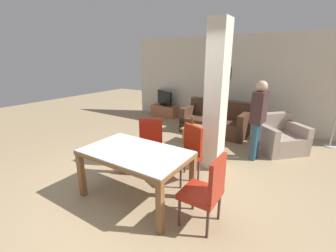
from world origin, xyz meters
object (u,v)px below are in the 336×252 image
Objects in this scene: tv_screen at (164,98)px; sofa at (215,122)px; dining_chair_far_right at (187,151)px; dining_chair_head_right at (207,189)px; standing_person at (258,116)px; tv_stand at (164,111)px; dining_chair_far_left at (150,143)px; armchair at (278,138)px; bottle at (192,123)px; coffee_table at (195,135)px; dining_table at (136,161)px.

sofa is at bearing -174.87° from tv_screen.
dining_chair_far_right and dining_chair_head_right have the same top height.
dining_chair_head_right is at bearing 153.43° from dining_chair_far_right.
standing_person is (0.81, 1.50, 0.42)m from dining_chair_far_right.
sofa is 2.36m from tv_stand.
standing_person reaches higher than tv_stand.
dining_chair_far_left is at bearing 27.06° from dining_chair_far_right.
armchair reaches higher than tv_stand.
standing_person is (3.56, -1.93, 0.74)m from tv_stand.
standing_person reaches higher than sofa.
standing_person is at bearing -1.41° from dining_chair_head_right.
bottle is (-1.47, 2.50, 0.00)m from dining_chair_head_right.
coffee_table is (-0.12, -1.02, -0.09)m from sofa.
dining_chair_far_right is 4.40m from tv_screen.
bottle is 1.59m from standing_person.
standing_person is (1.33, -1.16, 0.63)m from sofa.
coffee_table is 2.77m from tv_stand.
sofa is at bearing 78.99° from bottle.
dining_table is 1.23× the size of armchair.
bottle is at bearing 162.23° from tv_screen.
coffee_table is 0.34× the size of standing_person.
dining_chair_far_right reaches higher than sofa.
dining_chair_far_right is at bearing -65.77° from bottle.
tv_stand is (-2.23, 0.77, -0.10)m from sofa.
armchair reaches higher than bottle.
dining_chair_far_right reaches higher than dining_table.
standing_person reaches higher than dining_chair_far_right.
tv_stand is at bearing 39.05° from dining_chair_head_right.
tv_screen reaches higher than tv_stand.
bottle reaches higher than coffee_table.
sofa is 3.20× the size of coffee_table.
dining_table is 0.95× the size of standing_person.
dining_chair_far_right is 1.74× the size of coffee_table.
standing_person is (1.19, 2.39, 0.34)m from dining_table.
dining_chair_far_left is 1.73m from dining_chair_head_right.
armchair is at bearing -172.53° from tv_screen.
bottle is (-0.20, -1.05, 0.22)m from sofa.
dining_table is at bearing 18.80° from armchair.
tv_screen is (-2.37, 4.32, 0.05)m from dining_table.
standing_person is at bearing 175.69° from tv_screen.
dining_chair_far_right is 1.16m from dining_chair_head_right.
sofa reaches higher than bottle.
tv_stand is at bearing 138.08° from bottle.
tv_stand is at bearing -27.97° from dining_chair_far_right.
standing_person is (1.53, -0.11, 0.42)m from bottle.
sofa is at bearing -58.57° from armchair.
tv_screen is 4.06m from standing_person.
dining_chair_head_right is 0.76× the size of armchair.
dining_chair_head_right is 2.90m from bottle.
bottle is at bearing 30.56° from dining_chair_head_right.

